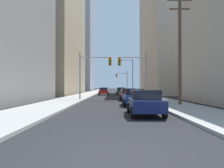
{
  "coord_description": "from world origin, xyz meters",
  "views": [
    {
      "loc": [
        -0.12,
        -5.43,
        1.73
      ],
      "look_at": [
        0.0,
        35.44,
        2.19
      ],
      "focal_mm": 35.43,
      "sensor_mm": 36.0,
      "label": 1
    }
  ],
  "objects_px": {
    "sedan_maroon": "(127,94)",
    "traffic_signal_near_left": "(93,68)",
    "sedan_navy": "(144,102)",
    "sedan_green": "(120,91)",
    "traffic_signal_near_right": "(133,68)",
    "sedan_blue": "(133,97)",
    "traffic_signal_far_right": "(122,78)",
    "sedan_red": "(103,91)"
  },
  "relations": [
    {
      "from": "sedan_maroon",
      "to": "traffic_signal_near_left",
      "type": "distance_m",
      "value": 5.4
    },
    {
      "from": "sedan_navy",
      "to": "sedan_green",
      "type": "distance_m",
      "value": 33.93
    },
    {
      "from": "traffic_signal_near_right",
      "to": "sedan_green",
      "type": "bearing_deg",
      "value": 92.45
    },
    {
      "from": "sedan_blue",
      "to": "traffic_signal_far_right",
      "type": "distance_m",
      "value": 42.62
    },
    {
      "from": "traffic_signal_near_left",
      "to": "sedan_maroon",
      "type": "bearing_deg",
      "value": -5.8
    },
    {
      "from": "sedan_blue",
      "to": "traffic_signal_far_right",
      "type": "relative_size",
      "value": 0.71
    },
    {
      "from": "sedan_red",
      "to": "traffic_signal_far_right",
      "type": "xyz_separation_m",
      "value": [
        4.58,
        17.73,
        3.24
      ]
    },
    {
      "from": "sedan_maroon",
      "to": "traffic_signal_near_right",
      "type": "relative_size",
      "value": 0.71
    },
    {
      "from": "sedan_navy",
      "to": "traffic_signal_far_right",
      "type": "xyz_separation_m",
      "value": [
        0.92,
        49.02,
        3.24
      ]
    },
    {
      "from": "traffic_signal_near_right",
      "to": "traffic_signal_far_right",
      "type": "height_order",
      "value": "same"
    },
    {
      "from": "traffic_signal_near_left",
      "to": "traffic_signal_near_right",
      "type": "distance_m",
      "value": 5.01
    },
    {
      "from": "traffic_signal_far_right",
      "to": "sedan_red",
      "type": "bearing_deg",
      "value": -104.5
    },
    {
      "from": "sedan_red",
      "to": "traffic_signal_near_right",
      "type": "relative_size",
      "value": 0.7
    },
    {
      "from": "sedan_maroon",
      "to": "traffic_signal_far_right",
      "type": "xyz_separation_m",
      "value": [
        0.93,
        35.04,
        3.24
      ]
    },
    {
      "from": "sedan_green",
      "to": "sedan_red",
      "type": "bearing_deg",
      "value": -143.62
    },
    {
      "from": "sedan_blue",
      "to": "traffic_signal_far_right",
      "type": "bearing_deg",
      "value": 88.72
    },
    {
      "from": "sedan_red",
      "to": "traffic_signal_near_right",
      "type": "xyz_separation_m",
      "value": [
        4.41,
        -16.87,
        3.26
      ]
    },
    {
      "from": "sedan_navy",
      "to": "traffic_signal_far_right",
      "type": "height_order",
      "value": "traffic_signal_far_right"
    },
    {
      "from": "traffic_signal_near_right",
      "to": "sedan_blue",
      "type": "bearing_deg",
      "value": -95.59
    },
    {
      "from": "sedan_red",
      "to": "sedan_blue",
      "type": "bearing_deg",
      "value": -81.65
    },
    {
      "from": "sedan_navy",
      "to": "sedan_red",
      "type": "bearing_deg",
      "value": 96.67
    },
    {
      "from": "sedan_navy",
      "to": "traffic_signal_near_left",
      "type": "height_order",
      "value": "traffic_signal_near_left"
    },
    {
      "from": "traffic_signal_far_right",
      "to": "sedan_maroon",
      "type": "bearing_deg",
      "value": -91.52
    },
    {
      "from": "sedan_navy",
      "to": "traffic_signal_near_right",
      "type": "distance_m",
      "value": 14.81
    },
    {
      "from": "sedan_navy",
      "to": "sedan_green",
      "type": "height_order",
      "value": "same"
    },
    {
      "from": "sedan_blue",
      "to": "sedan_red",
      "type": "distance_m",
      "value": 25.02
    },
    {
      "from": "sedan_green",
      "to": "traffic_signal_near_left",
      "type": "bearing_deg",
      "value": -102.1
    },
    {
      "from": "sedan_maroon",
      "to": "traffic_signal_far_right",
      "type": "height_order",
      "value": "traffic_signal_far_right"
    },
    {
      "from": "sedan_green",
      "to": "sedan_maroon",
      "type": "bearing_deg",
      "value": -89.76
    },
    {
      "from": "sedan_blue",
      "to": "sedan_red",
      "type": "bearing_deg",
      "value": 98.35
    },
    {
      "from": "traffic_signal_near_left",
      "to": "traffic_signal_far_right",
      "type": "distance_m",
      "value": 34.99
    },
    {
      "from": "sedan_red",
      "to": "traffic_signal_near_left",
      "type": "xyz_separation_m",
      "value": [
        -0.61,
        -16.87,
        3.28
      ]
    },
    {
      "from": "sedan_navy",
      "to": "sedan_red",
      "type": "distance_m",
      "value": 31.51
    },
    {
      "from": "traffic_signal_far_right",
      "to": "sedan_green",
      "type": "bearing_deg",
      "value": -93.83
    },
    {
      "from": "traffic_signal_near_right",
      "to": "traffic_signal_far_right",
      "type": "relative_size",
      "value": 1.0
    },
    {
      "from": "sedan_green",
      "to": "sedan_red",
      "type": "height_order",
      "value": "same"
    },
    {
      "from": "sedan_navy",
      "to": "sedan_blue",
      "type": "bearing_deg",
      "value": 90.22
    },
    {
      "from": "sedan_green",
      "to": "traffic_signal_far_right",
      "type": "height_order",
      "value": "traffic_signal_far_right"
    },
    {
      "from": "sedan_maroon",
      "to": "sedan_red",
      "type": "height_order",
      "value": "same"
    },
    {
      "from": "sedan_maroon",
      "to": "traffic_signal_near_left",
      "type": "height_order",
      "value": "traffic_signal_near_left"
    },
    {
      "from": "sedan_navy",
      "to": "traffic_signal_near_right",
      "type": "xyz_separation_m",
      "value": [
        0.75,
        14.42,
        3.26
      ]
    },
    {
      "from": "sedan_blue",
      "to": "traffic_signal_near_left",
      "type": "distance_m",
      "value": 9.54
    }
  ]
}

